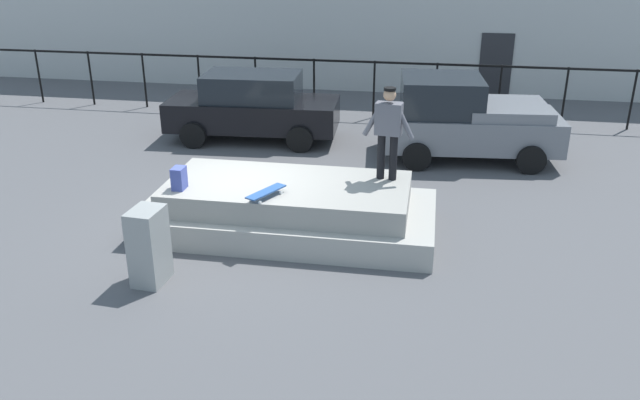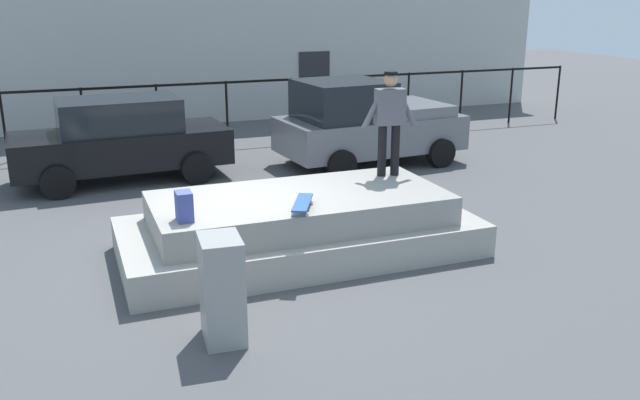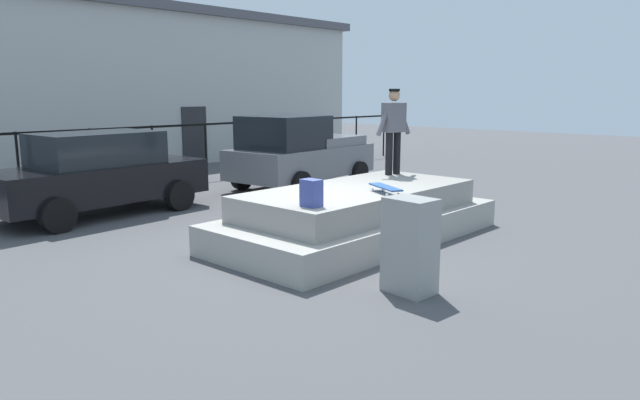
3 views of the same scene
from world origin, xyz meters
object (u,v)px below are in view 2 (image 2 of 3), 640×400
Objects in this scene: skateboard at (302,203)px; car_grey_pickup_mid at (366,123)px; car_black_sedan_near at (121,139)px; utility_box at (222,289)px; backpack at (184,206)px; skateboarder at (390,116)px.

skateboard is 0.20× the size of car_grey_pickup_mid.
car_black_sedan_near reaches higher than utility_box.
backpack is (-1.56, 0.13, 0.09)m from skateboard.
car_black_sedan_near is at bearing -176.53° from backpack.
backpack is 0.32× the size of utility_box.
car_grey_pickup_mid is at bearing -5.92° from car_black_sedan_near.
car_grey_pickup_mid is (1.49, 4.10, -0.91)m from skateboarder.
utility_box is (0.10, -1.61, -0.49)m from backpack.
car_black_sedan_near is 3.61× the size of utility_box.
skateboard is 6.15m from car_black_sedan_near.
utility_box reaches higher than skateboard.
skateboarder is 0.38× the size of car_black_sedan_near.
car_black_sedan_near is at bearing 128.86° from skateboarder.
skateboarder is 2.01× the size of skateboard.
backpack is 0.09× the size of car_black_sedan_near.
car_grey_pickup_mid reaches higher than utility_box.
utility_box is at bearing -141.18° from skateboarder.
utility_box is at bearing -125.52° from car_grey_pickup_mid.
skateboard is at bearing 49.70° from utility_box.
backpack is at bearing -162.38° from skateboarder.
backpack is at bearing 175.26° from skateboard.
skateboard is 6.31m from car_grey_pickup_mid.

